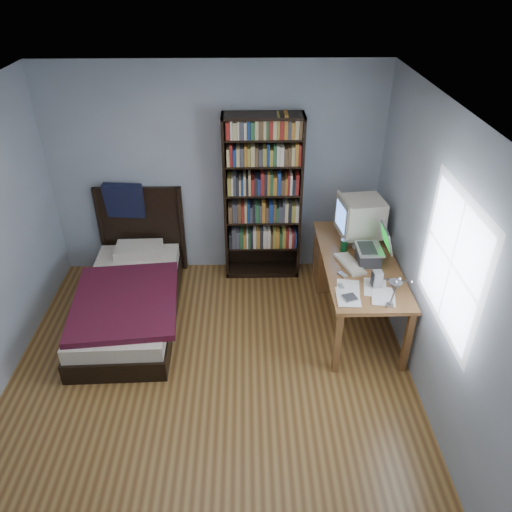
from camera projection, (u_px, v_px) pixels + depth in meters
The scene contains 14 objects.
room at pixel (206, 277), 3.93m from camera, with size 4.20×4.24×2.50m.
desk at pixel (348, 261), 5.67m from camera, with size 0.75×1.72×0.73m.
crt_monitor at pixel (360, 217), 5.30m from camera, with size 0.48×0.45×0.50m.
laptop at pixel (370, 253), 5.02m from camera, with size 0.32×0.33×0.40m.
desk_lamp at pixel (394, 288), 3.94m from camera, with size 0.21×0.46×0.55m.
keyboard at pixel (350, 264), 5.02m from camera, with size 0.16×0.42×0.03m, color #BEB79E.
speaker at pixel (377, 279), 4.67m from camera, with size 0.08×0.08×0.17m, color gray.
soda_can at pixel (344, 246), 5.23m from camera, with size 0.07×0.07×0.13m, color #083B19.
mouse at pixel (355, 246), 5.31m from camera, with size 0.06×0.11×0.04m, color silver.
phone_silver at pixel (343, 275), 4.86m from camera, with size 0.05×0.10×0.02m, color silver.
phone_grey at pixel (341, 286), 4.70m from camera, with size 0.04×0.08×0.02m, color gray.
external_drive at pixel (350, 298), 4.54m from camera, with size 0.11×0.11×0.02m, color gray.
bookshelf at pixel (263, 200), 5.72m from camera, with size 0.89×0.30×1.97m.
bed at pixel (130, 294), 5.41m from camera, with size 1.15×2.06×1.16m.
Camera 1 is at (0.35, -3.26, 3.47)m, focal length 35.00 mm.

